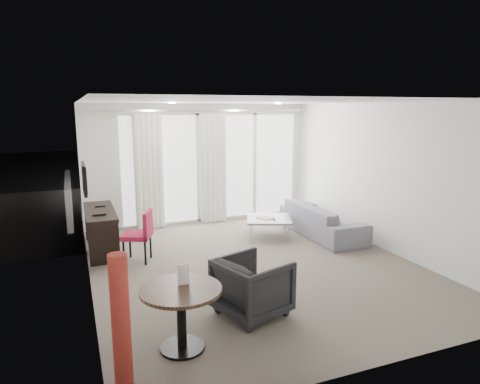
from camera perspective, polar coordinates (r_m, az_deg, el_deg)
name	(u,v)px	position (r m, az deg, el deg)	size (l,w,h in m)	color
floor	(254,265)	(7.04, 1.83, -9.71)	(5.00, 6.00, 0.00)	#5F564B
ceiling	(255,102)	(6.58, 1.97, 11.96)	(5.00, 6.00, 0.00)	white
wall_left	(85,199)	(6.15, -19.99, -0.85)	(0.00, 6.00, 2.60)	silver
wall_right	(383,177)	(8.01, 18.54, 1.91)	(0.00, 6.00, 2.60)	silver
wall_front	(384,241)	(4.19, 18.60, -6.21)	(5.00, 0.00, 2.60)	silver
window_panel	(213,167)	(9.57, -3.61, 3.29)	(4.00, 0.02, 2.38)	white
window_frame	(213,167)	(9.55, -3.58, 3.28)	(4.10, 0.06, 2.44)	white
curtain_left	(149,172)	(9.07, -12.03, 2.63)	(0.60, 0.20, 2.38)	white
curtain_right	(213,168)	(9.40, -3.59, 3.15)	(0.60, 0.20, 2.38)	white
curtain_track	(201,111)	(9.23, -5.18, 10.77)	(4.80, 0.04, 0.04)	#B2B2B7
downlight_a	(172,103)	(7.82, -9.05, 11.64)	(0.12, 0.12, 0.02)	#FFE0B2
downlight_b	(278,103)	(8.54, 5.12, 11.68)	(0.12, 0.12, 0.02)	#FFE0B2
desk	(101,231)	(7.98, -18.04, -4.94)	(0.49, 1.58, 0.74)	black
tv	(84,179)	(7.57, -20.06, 1.69)	(0.05, 0.80, 0.50)	black
desk_chair	(137,236)	(7.28, -13.59, -5.75)	(0.47, 0.44, 0.86)	maroon
round_table	(182,319)	(4.70, -7.80, -16.40)	(0.86, 0.86, 0.68)	#362518
menu_card	(184,281)	(4.62, -7.53, -11.73)	(0.12, 0.02, 0.22)	white
red_lamp	(121,326)	(4.00, -15.56, -16.88)	(0.26, 0.26, 1.31)	maroon
tub_armchair	(252,287)	(5.36, 1.66, -12.49)	(0.77, 0.79, 0.72)	black
coffee_table	(269,227)	(8.49, 3.83, -4.70)	(0.85, 0.85, 0.38)	gray
remote	(274,220)	(8.34, 4.52, -3.78)	(0.04, 0.14, 0.02)	black
magazine	(265,219)	(8.41, 3.34, -3.64)	(0.20, 0.26, 0.01)	gray
sofa	(322,220)	(8.69, 10.84, -3.68)	(2.12, 0.83, 0.62)	slate
terrace_slab	(196,208)	(11.23, -5.94, -2.11)	(5.60, 3.00, 0.12)	#4D4D50
rattan_chair_a	(232,188)	(11.22, -1.03, 0.59)	(0.61, 0.61, 0.90)	brown
rattan_chair_b	(255,186)	(11.86, 2.07, 0.87)	(0.53, 0.53, 0.78)	brown
rattan_table	(255,195)	(11.31, 1.97, -0.45)	(0.46, 0.46, 0.46)	brown
balustrade	(182,178)	(12.49, -7.80, 1.82)	(5.50, 0.06, 1.05)	#B2B2B7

